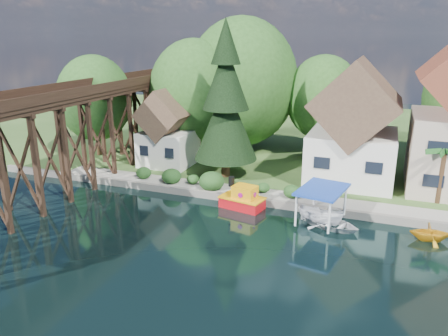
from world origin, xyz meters
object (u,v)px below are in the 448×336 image
Objects in this scene: trestle_bridge at (64,133)px; tugboat at (243,199)px; house_left at (354,130)px; boat_white_a at (333,223)px; conifer at (226,104)px; boat_yellow at (431,231)px; boat_canopy at (321,209)px; palm_tree at (445,152)px; shed at (168,133)px.

trestle_bridge is 16.28m from tugboat.
boat_white_a is (-0.20, -10.30, -4.74)m from house_left.
conifer reaches higher than boat_yellow.
tugboat is 6.40m from boat_canopy.
house_left is 11.78m from conifer.
boat_canopy is (6.33, -0.86, 0.43)m from tugboat.
palm_tree is 10.94m from boat_canopy.
shed reaches higher than boat_canopy.
shed is at bearing -175.23° from house_left.
trestle_bridge is 9.24× the size of boat_canopy.
house_left is at bearing 4.77° from shed.
palm_tree is 16.07m from tugboat.
boat_white_a is at bearing -10.03° from tugboat.
tugboat is at bearing -58.01° from conifer.
conifer is (11.90, 7.60, 2.06)m from trestle_bridge.
house_left is 0.77× the size of conifer.
tugboat reaches higher than boat_yellow.
boat_canopy is at bearing -96.70° from house_left.
shed is 7.97m from conifer.
shed reaches higher than palm_tree.
tugboat is 1.42× the size of boat_yellow.
palm_tree is (18.23, -0.42, -2.72)m from conifer.
boat_yellow is (24.23, -8.51, -3.12)m from shed.
house_left reaches higher than palm_tree.
conifer is at bearing 74.12° from boat_white_a.
shed reaches higher than boat_white_a.
boat_yellow is (6.44, 0.28, 0.30)m from boat_white_a.
house_left is 2.29× the size of palm_tree.
boat_canopy is at bearing 79.06° from boat_yellow.
trestle_bridge is 4.01× the size of house_left.
house_left is at bearing 16.23° from conifer.
boat_white_a is 1.31m from boat_canopy.
tugboat is (-7.49, -9.01, -4.38)m from house_left.
trestle_bridge is 11.35× the size of boat_white_a.
tugboat is (15.51, 1.82, -4.59)m from trestle_bridge.
boat_yellow is at bearing -4.19° from tugboat.
shed is 2.07× the size of tugboat.
boat_white_a is at bearing -137.85° from palm_tree.
palm_tree is (7.14, -3.65, -0.44)m from house_left.
shed is 0.55× the size of conifer.
house_left reaches higher than boat_yellow.
palm_tree is 10.79m from boat_white_a.
trestle_bridge is 10.69m from shed.
house_left is at bearing 15.95° from boat_white_a.
conifer reaches higher than palm_tree.
palm_tree is at bearing -27.09° from house_left.
palm_tree is 1.01× the size of boat_canopy.
boat_white_a is at bearing 82.69° from boat_yellow.
boat_yellow is at bearing -19.35° from shed.
boat_canopy is at bearing 83.03° from boat_white_a.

